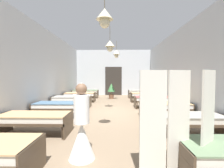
% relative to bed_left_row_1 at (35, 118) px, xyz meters
% --- Properties ---
extents(ground_plane, '(6.87, 13.61, 0.10)m').
position_rel_bed_left_row_1_xyz_m(ground_plane, '(2.08, 2.85, -0.49)').
color(ground_plane, '#8C755B').
extents(room_shell, '(6.67, 13.21, 3.84)m').
position_rel_bed_left_row_1_xyz_m(room_shell, '(2.08, 4.23, 1.48)').
color(room_shell, silver).
rests_on(room_shell, ground).
extents(bed_left_row_1, '(1.90, 0.84, 0.57)m').
position_rel_bed_left_row_1_xyz_m(bed_left_row_1, '(0.00, 0.00, 0.00)').
color(bed_left_row_1, '#473828').
rests_on(bed_left_row_1, ground).
extents(bed_right_row_1, '(1.90, 0.84, 0.57)m').
position_rel_bed_left_row_1_xyz_m(bed_right_row_1, '(4.17, 0.00, 0.00)').
color(bed_right_row_1, '#473828').
rests_on(bed_right_row_1, ground).
extents(bed_left_row_2, '(1.90, 0.84, 0.57)m').
position_rel_bed_left_row_1_xyz_m(bed_left_row_2, '(0.00, 1.90, 0.00)').
color(bed_left_row_2, '#473828').
rests_on(bed_left_row_2, ground).
extents(bed_right_row_2, '(1.90, 0.84, 0.57)m').
position_rel_bed_left_row_1_xyz_m(bed_right_row_2, '(4.17, 1.90, 0.00)').
color(bed_right_row_2, '#473828').
rests_on(bed_right_row_2, ground).
extents(bed_left_row_3, '(1.90, 0.84, 0.57)m').
position_rel_bed_left_row_1_xyz_m(bed_left_row_3, '(0.00, 3.80, 0.00)').
color(bed_left_row_3, '#473828').
rests_on(bed_left_row_3, ground).
extents(bed_right_row_3, '(1.90, 0.84, 0.57)m').
position_rel_bed_left_row_1_xyz_m(bed_right_row_3, '(4.17, 3.80, 0.00)').
color(bed_right_row_3, '#473828').
rests_on(bed_right_row_3, ground).
extents(bed_left_row_4, '(1.90, 0.84, 0.57)m').
position_rel_bed_left_row_1_xyz_m(bed_left_row_4, '(0.00, 5.70, 0.00)').
color(bed_left_row_4, '#473828').
rests_on(bed_left_row_4, ground).
extents(bed_right_row_4, '(1.90, 0.84, 0.57)m').
position_rel_bed_left_row_1_xyz_m(bed_right_row_4, '(4.17, 5.70, 0.00)').
color(bed_right_row_4, '#473828').
rests_on(bed_right_row_4, ground).
extents(bed_left_row_5, '(1.90, 0.84, 0.57)m').
position_rel_bed_left_row_1_xyz_m(bed_left_row_5, '(0.00, 7.60, 0.00)').
color(bed_left_row_5, '#473828').
rests_on(bed_left_row_5, ground).
extents(bed_right_row_5, '(1.90, 0.84, 0.57)m').
position_rel_bed_left_row_1_xyz_m(bed_right_row_5, '(4.17, 7.60, 0.00)').
color(bed_right_row_5, '#473828').
rests_on(bed_right_row_5, ground).
extents(nurse_near_aisle, '(0.52, 0.52, 1.49)m').
position_rel_bed_left_row_1_xyz_m(nurse_near_aisle, '(1.56, -1.28, 0.09)').
color(nurse_near_aisle, white).
rests_on(nurse_near_aisle, ground).
extents(potted_plant, '(0.55, 0.55, 1.10)m').
position_rel_bed_left_row_1_xyz_m(potted_plant, '(1.95, 7.05, 0.26)').
color(potted_plant, brown).
rests_on(potted_plant, ground).
extents(privacy_screen, '(1.22, 0.30, 1.70)m').
position_rel_bed_left_row_1_xyz_m(privacy_screen, '(3.22, -1.86, 0.41)').
color(privacy_screen, silver).
rests_on(privacy_screen, ground).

